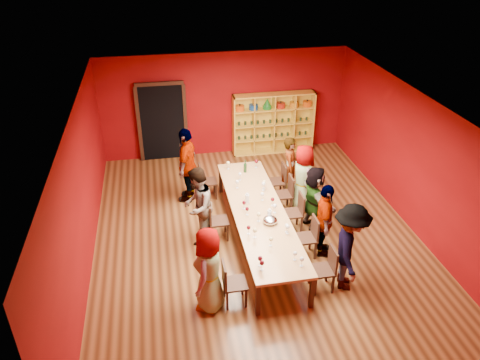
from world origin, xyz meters
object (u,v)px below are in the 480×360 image
person_left_2 (198,206)px  person_right_3 (303,178)px  chair_person_right_0 (327,267)px  spittoon_bowl (270,220)px  shelving_unit (273,120)px  chair_person_right_3 (286,192)px  person_left_0 (209,270)px  chair_person_left_4 (205,180)px  person_right_1 (324,221)px  chair_person_right_1 (309,235)px  person_right_4 (290,167)px  person_right_0 (350,247)px  chair_person_left_2 (215,219)px  chair_person_right_2 (296,210)px  wine_bottle (245,168)px  chair_person_right_4 (279,179)px  chair_person_left_0 (230,281)px  tasting_table (259,213)px  person_right_2 (314,198)px

person_left_2 → person_right_3: size_ratio=1.04×
chair_person_right_0 → spittoon_bowl: 1.49m
shelving_unit → person_right_3: 3.28m
shelving_unit → chair_person_right_3: 3.34m
person_left_0 → chair_person_left_4: size_ratio=1.85×
person_right_1 → person_right_3: 1.76m
chair_person_right_1 → person_right_4: (0.26, 2.40, 0.30)m
person_right_0 → spittoon_bowl: person_right_0 is taller
chair_person_left_2 → chair_person_right_2: same height
person_left_0 → person_right_3: person_right_3 is taller
chair_person_right_3 → wine_bottle: wine_bottle is taller
person_right_1 → wine_bottle: 2.71m
wine_bottle → chair_person_right_4: bearing=-4.0°
chair_person_right_0 → spittoon_bowl: spittoon_bowl is taller
chair_person_left_0 → chair_person_right_0: (1.82, 0.06, 0.00)m
person_right_0 → chair_person_right_1: person_right_0 is taller
shelving_unit → wine_bottle: (-1.34, -2.57, -0.12)m
person_left_0 → chair_person_right_4: bearing=171.8°
chair_person_left_0 → person_left_2: 2.09m
tasting_table → chair_person_right_2: 0.96m
person_right_3 → tasting_table: bearing=121.5°
chair_person_left_2 → spittoon_bowl: bearing=-35.3°
person_right_3 → shelving_unit: bearing=-9.0°
chair_person_left_4 → chair_person_right_3: (1.82, -0.96, 0.00)m
chair_person_right_0 → person_right_2: person_right_2 is taller
chair_person_left_0 → person_left_0: person_left_0 is taller
shelving_unit → chair_person_left_4: shelving_unit is taller
chair_person_right_1 → person_right_1: person_right_1 is taller
tasting_table → chair_person_right_3: chair_person_right_3 is taller
person_right_0 → person_right_1: (-0.12, 1.02, -0.08)m
person_right_0 → person_right_3: bearing=18.4°
chair_person_right_1 → spittoon_bowl: bearing=164.9°
shelving_unit → chair_person_right_0: (-0.49, -6.04, -0.49)m
chair_person_right_2 → person_right_2: 0.48m
shelving_unit → chair_person_left_4: size_ratio=2.70×
chair_person_right_0 → chair_person_right_1: 1.02m
person_left_2 → person_right_2: bearing=110.7°
chair_person_left_0 → chair_person_right_1: (1.82, 1.08, 0.00)m
chair_person_left_2 → person_right_1: person_right_1 is taller
person_right_1 → chair_person_right_4: person_right_1 is taller
shelving_unit → chair_person_right_1: shelving_unit is taller
person_right_0 → spittoon_bowl: bearing=62.2°
person_right_2 → person_left_0: bearing=123.5°
chair_person_right_0 → chair_person_right_4: 3.41m
person_right_0 → chair_person_right_2: size_ratio=2.00×
chair_person_right_0 → chair_person_right_4: size_ratio=1.00×
chair_person_right_2 → chair_person_right_4: bearing=90.0°
chair_person_right_1 → person_right_1: 0.43m
chair_person_left_0 → person_left_2: (-0.36, 2.02, 0.37)m
tasting_table → spittoon_bowl: (0.13, -0.50, 0.12)m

